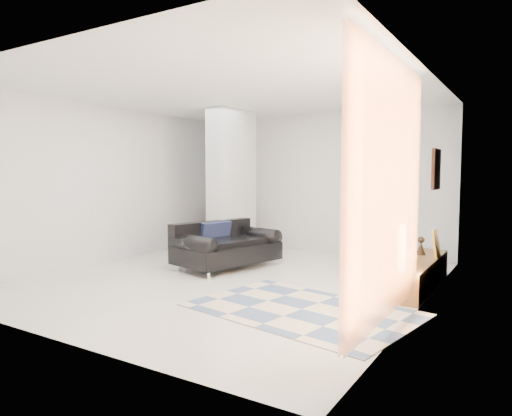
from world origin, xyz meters
The scene contains 17 objects.
floor centered at (0.00, 0.00, 0.00)m, with size 6.00×6.00×0.00m, color beige.
ceiling centered at (0.00, 0.00, 2.80)m, with size 6.00×6.00×0.00m, color white.
wall_back centered at (0.00, 3.00, 1.40)m, with size 6.00×6.00×0.00m, color silver.
wall_front centered at (0.00, -3.00, 1.40)m, with size 6.00×6.00×0.00m, color silver.
wall_left centered at (-2.75, 0.00, 1.40)m, with size 6.00×6.00×0.00m, color silver.
wall_right centered at (2.75, 0.00, 1.40)m, with size 6.00×6.00×0.00m, color silver.
partition_column centered at (-1.10, 1.60, 1.40)m, with size 0.35×1.20×2.80m, color #B5BBBD.
hallway_door centered at (-2.10, 2.96, 1.02)m, with size 0.85×0.06×2.04m, color silver.
curtain centered at (2.67, -1.15, 1.45)m, with size 2.55×2.55×0.00m, color #FF8343.
wall_art centered at (2.72, 0.90, 1.65)m, with size 0.04×0.45×0.55m, color #32160D.
media_console centered at (2.52, 0.90, 0.20)m, with size 0.45×2.04×0.80m.
loveseat centered at (-0.63, 0.67, 0.35)m, with size 1.39×1.92×0.76m.
daybed centered at (-1.92, 2.48, 0.41)m, with size 2.03×1.36×0.77m.
area_rug centered at (1.60, -0.90, 0.01)m, with size 2.51×1.68×0.01m, color beige.
cylinder_lamp centered at (2.50, 0.01, 0.68)m, with size 0.10×0.10×0.57m, color white.
bronze_figurine centered at (2.47, 1.30, 0.53)m, with size 0.13×0.13×0.26m, color #322116, non-canonical shape.
vase centered at (2.47, 0.61, 0.51)m, with size 0.20×0.20×0.21m, color silver.
Camera 1 is at (3.87, -5.63, 1.59)m, focal length 32.00 mm.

